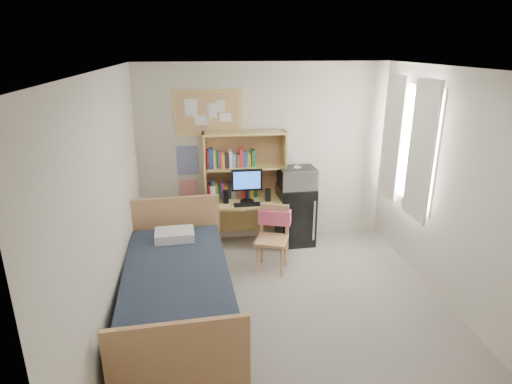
{
  "coord_description": "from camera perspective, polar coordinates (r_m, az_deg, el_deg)",
  "views": [
    {
      "loc": [
        -0.92,
        -3.9,
        2.82
      ],
      "look_at": [
        -0.23,
        1.2,
        1.04
      ],
      "focal_mm": 30.0,
      "sensor_mm": 36.0,
      "label": 1
    }
  ],
  "objects": [
    {
      "name": "monitor",
      "position": [
        5.98,
        -1.23,
        0.76
      ],
      "size": [
        0.43,
        0.04,
        0.46
      ],
      "primitive_type": "cube",
      "rotation": [
        0.0,
        0.0,
        0.02
      ],
      "color": "black",
      "rests_on": "desk"
    },
    {
      "name": "hoodie",
      "position": [
        5.64,
        2.5,
        -3.34
      ],
      "size": [
        0.44,
        0.27,
        0.2
      ],
      "primitive_type": "cube",
      "rotation": [
        0.0,
        0.0,
        -0.35
      ],
      "color": "#E65776",
      "rests_on": "desk_chair"
    },
    {
      "name": "wall_front",
      "position": [
        2.53,
        16.32,
        -18.61
      ],
      "size": [
        3.6,
        0.04,
        2.6
      ],
      "primitive_type": "cube",
      "color": "silver",
      "rests_on": "floor"
    },
    {
      "name": "wall_right",
      "position": [
        5.0,
        25.82,
        -0.56
      ],
      "size": [
        0.04,
        4.2,
        2.6
      ],
      "primitive_type": "cube",
      "color": "silver",
      "rests_on": "floor"
    },
    {
      "name": "desk_fan",
      "position": [
        6.06,
        5.58,
        4.5
      ],
      "size": [
        0.23,
        0.23,
        0.28
      ],
      "primitive_type": "cylinder",
      "rotation": [
        0.0,
        0.0,
        0.04
      ],
      "color": "white",
      "rests_on": "microwave"
    },
    {
      "name": "curtain_right",
      "position": [
        6.23,
        17.72,
        6.91
      ],
      "size": [
        0.04,
        0.55,
        1.7
      ],
      "primitive_type": "cube",
      "color": "white",
      "rests_on": "wall_right"
    },
    {
      "name": "curtain_left",
      "position": [
        5.53,
        21.16,
        5.08
      ],
      "size": [
        0.04,
        0.55,
        1.7
      ],
      "primitive_type": "cube",
      "color": "white",
      "rests_on": "wall_right"
    },
    {
      "name": "poster_japan",
      "position": [
        6.33,
        -8.89,
        0.08
      ],
      "size": [
        0.28,
        0.01,
        0.36
      ],
      "primitive_type": "cube",
      "color": "red",
      "rests_on": "wall_back"
    },
    {
      "name": "pillow",
      "position": [
        5.21,
        -10.8,
        -5.63
      ],
      "size": [
        0.47,
        0.34,
        0.11
      ],
      "primitive_type": "cube",
      "rotation": [
        0.0,
        0.0,
        0.05
      ],
      "color": "white",
      "rests_on": "bed"
    },
    {
      "name": "window_unit",
      "position": [
        5.89,
        19.61,
        6.05
      ],
      "size": [
        0.1,
        1.4,
        1.7
      ],
      "primitive_type": "cube",
      "color": "white",
      "rests_on": "wall_right"
    },
    {
      "name": "hutch",
      "position": [
        6.11,
        -1.51,
        3.6
      ],
      "size": [
        1.18,
        0.32,
        0.96
      ],
      "primitive_type": "cube",
      "rotation": [
        0.0,
        0.0,
        0.02
      ],
      "color": "#D9BA6A",
      "rests_on": "desk"
    },
    {
      "name": "desk_chair",
      "position": [
        5.56,
        2.1,
        -6.37
      ],
      "size": [
        0.55,
        0.55,
        0.86
      ],
      "primitive_type": "cube",
      "rotation": [
        0.0,
        0.0,
        -0.35
      ],
      "color": "tan",
      "rests_on": "floor"
    },
    {
      "name": "water_bottle",
      "position": [
        5.93,
        -5.77,
        -0.54
      ],
      "size": [
        0.07,
        0.07,
        0.25
      ],
      "primitive_type": "cylinder",
      "rotation": [
        0.0,
        0.0,
        0.02
      ],
      "color": "white",
      "rests_on": "desk"
    },
    {
      "name": "poster_wave",
      "position": [
        6.2,
        -9.11,
        4.19
      ],
      "size": [
        0.3,
        0.01,
        0.42
      ],
      "primitive_type": "cube",
      "color": "navy",
      "rests_on": "wall_back"
    },
    {
      "name": "bed",
      "position": [
        4.72,
        -10.42,
        -13.4
      ],
      "size": [
        1.24,
        2.29,
        0.61
      ],
      "primitive_type": "cube",
      "rotation": [
        0.0,
        0.0,
        0.05
      ],
      "color": "#1A2230",
      "rests_on": "floor"
    },
    {
      "name": "ceiling",
      "position": [
        4.02,
        5.82,
        15.9
      ],
      "size": [
        3.6,
        4.2,
        0.02
      ],
      "primitive_type": "cube",
      "color": "white",
      "rests_on": "wall_back"
    },
    {
      "name": "mini_fridge",
      "position": [
        6.35,
        5.28,
        -3.04
      ],
      "size": [
        0.53,
        0.53,
        0.87
      ],
      "primitive_type": "cube",
      "rotation": [
        0.0,
        0.0,
        0.04
      ],
      "color": "black",
      "rests_on": "floor"
    },
    {
      "name": "wall_left",
      "position": [
        4.28,
        -19.01,
        -2.77
      ],
      "size": [
        0.04,
        4.2,
        2.6
      ],
      "primitive_type": "cube",
      "color": "silver",
      "rests_on": "floor"
    },
    {
      "name": "keyboard",
      "position": [
        5.92,
        -1.03,
        -1.68
      ],
      "size": [
        0.4,
        0.14,
        0.02
      ],
      "primitive_type": "cube",
      "rotation": [
        0.0,
        0.0,
        0.02
      ],
      "color": "black",
      "rests_on": "desk"
    },
    {
      "name": "floor",
      "position": [
        4.91,
        4.77,
        -16.16
      ],
      "size": [
        3.6,
        4.2,
        0.02
      ],
      "primitive_type": "cube",
      "color": "gray",
      "rests_on": "ground"
    },
    {
      "name": "bulletin_board",
      "position": [
        6.06,
        -6.37,
        10.45
      ],
      "size": [
        0.94,
        0.03,
        0.64
      ],
      "primitive_type": "cube",
      "color": "tan",
      "rests_on": "wall_back"
    },
    {
      "name": "wall_back",
      "position": [
        6.26,
        1.01,
        5.06
      ],
      "size": [
        3.6,
        0.04,
        2.6
      ],
      "primitive_type": "cube",
      "color": "silver",
      "rests_on": "floor"
    },
    {
      "name": "microwave",
      "position": [
        6.14,
        5.49,
        1.91
      ],
      "size": [
        0.52,
        0.41,
        0.29
      ],
      "primitive_type": "cube",
      "rotation": [
        0.0,
        0.0,
        0.04
      ],
      "color": "silver",
      "rests_on": "mini_fridge"
    },
    {
      "name": "desk",
      "position": [
        6.24,
        -1.26,
        -4.16
      ],
      "size": [
        1.14,
        0.59,
        0.71
      ],
      "primitive_type": "cube",
      "rotation": [
        0.0,
        0.0,
        0.02
      ],
      "color": "#D9BA6A",
      "rests_on": "floor"
    },
    {
      "name": "speaker_right",
      "position": [
        6.07,
        1.59,
        -0.38
      ],
      "size": [
        0.07,
        0.07,
        0.18
      ],
      "primitive_type": "cube",
      "rotation": [
        0.0,
        0.0,
        0.02
      ],
      "color": "black",
      "rests_on": "desk"
    },
    {
      "name": "speaker_left",
      "position": [
        6.0,
        -4.06,
        -0.65
      ],
      "size": [
        0.08,
        0.08,
        0.18
      ],
      "primitive_type": "cube",
      "rotation": [
        0.0,
        0.0,
        0.02
      ],
      "color": "black",
      "rests_on": "desk"
    }
  ]
}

